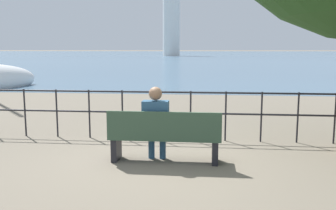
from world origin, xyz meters
TOP-DOWN VIEW (x-y plane):
  - ground_plane at (0.00, 0.00)m, footprint 1000.00×1000.00m
  - harbor_water at (0.00, 159.55)m, footprint 600.00×300.00m
  - park_bench at (0.00, -0.06)m, footprint 1.91×0.45m
  - seated_person_left at (-0.16, 0.01)m, footprint 0.44×0.35m
  - promenade_railing at (-0.00, 1.57)m, footprint 13.97×0.04m
  - harbor_lighthouse at (-9.35, 97.86)m, footprint 4.62×4.62m

SIDE VIEW (x-z plane):
  - ground_plane at x=0.00m, z-range 0.00..0.00m
  - harbor_water at x=0.00m, z-range 0.00..0.01m
  - park_bench at x=0.00m, z-range -0.01..0.89m
  - promenade_railing at x=0.00m, z-range 0.17..1.22m
  - seated_person_left at x=-0.16m, z-range 0.06..1.36m
  - harbor_lighthouse at x=-9.35m, z-range -0.77..21.30m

